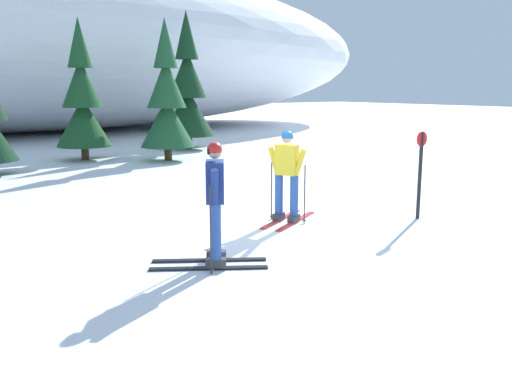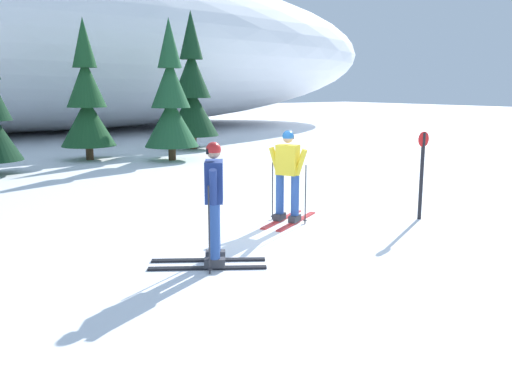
{
  "view_description": "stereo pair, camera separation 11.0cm",
  "coord_description": "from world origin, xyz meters",
  "px_view_note": "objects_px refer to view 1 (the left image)",
  "views": [
    {
      "loc": [
        -5.13,
        -6.92,
        2.45
      ],
      "look_at": [
        -0.36,
        -0.21,
        0.95
      ],
      "focal_mm": 36.97,
      "sensor_mm": 36.0,
      "label": 1
    },
    {
      "loc": [
        -5.04,
        -6.98,
        2.45
      ],
      "look_at": [
        -0.36,
        -0.21,
        0.95
      ],
      "focal_mm": 36.97,
      "sensor_mm": 36.0,
      "label": 2
    }
  ],
  "objects_px": {
    "skier_navy_jacket": "(215,201)",
    "pine_tree_right": "(167,102)",
    "pine_tree_far_right": "(188,92)",
    "skier_yellow_jacket": "(287,175)",
    "pine_tree_center_right": "(82,101)",
    "trail_marker_post": "(420,170)"
  },
  "relations": [
    {
      "from": "pine_tree_center_right",
      "to": "pine_tree_far_right",
      "type": "bearing_deg",
      "value": 10.74
    },
    {
      "from": "skier_yellow_jacket",
      "to": "pine_tree_center_right",
      "type": "distance_m",
      "value": 10.64
    },
    {
      "from": "pine_tree_right",
      "to": "pine_tree_far_right",
      "type": "distance_m",
      "value": 3.37
    },
    {
      "from": "pine_tree_center_right",
      "to": "pine_tree_right",
      "type": "height_order",
      "value": "pine_tree_center_right"
    },
    {
      "from": "pine_tree_right",
      "to": "trail_marker_post",
      "type": "distance_m",
      "value": 10.13
    },
    {
      "from": "skier_navy_jacket",
      "to": "pine_tree_right",
      "type": "relative_size",
      "value": 0.37
    },
    {
      "from": "pine_tree_far_right",
      "to": "trail_marker_post",
      "type": "relative_size",
      "value": 3.27
    },
    {
      "from": "skier_yellow_jacket",
      "to": "pine_tree_center_right",
      "type": "height_order",
      "value": "pine_tree_center_right"
    },
    {
      "from": "skier_navy_jacket",
      "to": "pine_tree_center_right",
      "type": "height_order",
      "value": "pine_tree_center_right"
    },
    {
      "from": "pine_tree_right",
      "to": "pine_tree_far_right",
      "type": "xyz_separation_m",
      "value": [
        2.16,
        2.57,
        0.29
      ]
    },
    {
      "from": "skier_yellow_jacket",
      "to": "skier_navy_jacket",
      "type": "height_order",
      "value": "skier_navy_jacket"
    },
    {
      "from": "pine_tree_far_right",
      "to": "trail_marker_post",
      "type": "bearing_deg",
      "value": -98.57
    },
    {
      "from": "pine_tree_center_right",
      "to": "pine_tree_right",
      "type": "xyz_separation_m",
      "value": [
        2.27,
        -1.73,
        -0.01
      ]
    },
    {
      "from": "skier_yellow_jacket",
      "to": "pine_tree_far_right",
      "type": "distance_m",
      "value": 12.21
    },
    {
      "from": "pine_tree_right",
      "to": "pine_tree_far_right",
      "type": "relative_size",
      "value": 0.87
    },
    {
      "from": "skier_yellow_jacket",
      "to": "pine_tree_far_right",
      "type": "height_order",
      "value": "pine_tree_far_right"
    },
    {
      "from": "skier_navy_jacket",
      "to": "skier_yellow_jacket",
      "type": "bearing_deg",
      "value": 29.42
    },
    {
      "from": "skier_yellow_jacket",
      "to": "skier_navy_jacket",
      "type": "distance_m",
      "value": 2.64
    },
    {
      "from": "skier_yellow_jacket",
      "to": "pine_tree_far_right",
      "type": "bearing_deg",
      "value": 70.25
    },
    {
      "from": "skier_navy_jacket",
      "to": "pine_tree_far_right",
      "type": "distance_m",
      "value": 14.3
    },
    {
      "from": "pine_tree_center_right",
      "to": "skier_yellow_jacket",
      "type": "bearing_deg",
      "value": -88.19
    },
    {
      "from": "skier_yellow_jacket",
      "to": "trail_marker_post",
      "type": "xyz_separation_m",
      "value": [
        2.19,
        -1.23,
        0.05
      ]
    }
  ]
}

